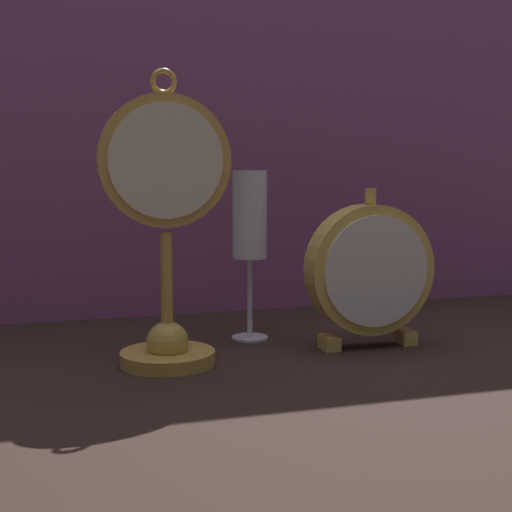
# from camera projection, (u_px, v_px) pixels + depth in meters

# --- Properties ---
(ground_plane) EXTENTS (4.00, 4.00, 0.00)m
(ground_plane) POSITION_uv_depth(u_px,v_px,m) (276.00, 363.00, 0.84)
(ground_plane) COLOR black
(fabric_backdrop_drape) EXTENTS (1.59, 0.01, 0.69)m
(fabric_backdrop_drape) POSITION_uv_depth(u_px,v_px,m) (210.00, 93.00, 1.11)
(fabric_backdrop_drape) COLOR #8E4C7F
(fabric_backdrop_drape) RESTS_ON ground_plane
(pocket_watch_on_stand) EXTENTS (0.15, 0.11, 0.34)m
(pocket_watch_on_stand) POSITION_uv_depth(u_px,v_px,m) (166.00, 239.00, 0.81)
(pocket_watch_on_stand) COLOR gold
(pocket_watch_on_stand) RESTS_ON ground_plane
(mantel_clock_silver) EXTENTS (0.17, 0.04, 0.20)m
(mantel_clock_silver) POSITION_uv_depth(u_px,v_px,m) (370.00, 271.00, 0.90)
(mantel_clock_silver) COLOR gold
(mantel_clock_silver) RESTS_ON ground_plane
(champagne_flute) EXTENTS (0.05, 0.05, 0.23)m
(champagne_flute) POSITION_uv_depth(u_px,v_px,m) (250.00, 225.00, 0.94)
(champagne_flute) COLOR silver
(champagne_flute) RESTS_ON ground_plane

